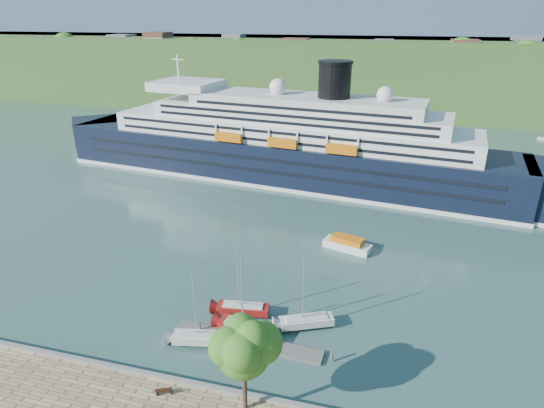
{
  "coord_description": "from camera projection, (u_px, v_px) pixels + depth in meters",
  "views": [
    {
      "loc": [
        15.2,
        -29.09,
        32.3
      ],
      "look_at": [
        -0.52,
        30.0,
        6.57
      ],
      "focal_mm": 30.0,
      "sensor_mm": 36.0,
      "label": 1
    }
  ],
  "objects": [
    {
      "name": "far_hillside",
      "position": [
        354.0,
        73.0,
        166.54
      ],
      "size": [
        400.0,
        50.0,
        24.0
      ],
      "primitive_type": "cube",
      "color": "#3A5C25",
      "rests_on": "ground"
    },
    {
      "name": "sailboat_white_far",
      "position": [
        307.0,
        295.0,
        48.88
      ],
      "size": [
        6.78,
        4.45,
        8.55
      ],
      "primitive_type": null,
      "rotation": [
        0.0,
        0.0,
        0.43
      ],
      "color": "silver",
      "rests_on": "ground"
    },
    {
      "name": "park_bench",
      "position": [
        164.0,
        390.0,
        40.26
      ],
      "size": [
        1.61,
        1.14,
        0.95
      ],
      "primitive_type": null,
      "rotation": [
        0.0,
        0.0,
        0.4
      ],
      "color": "#412112",
      "rests_on": "promenade"
    },
    {
      "name": "ground",
      "position": [
        194.0,
        391.0,
        42.03
      ],
      "size": [
        400.0,
        400.0,
        0.0
      ],
      "primitive_type": "plane",
      "color": "#2F534F",
      "rests_on": "ground"
    },
    {
      "name": "promenade_tree",
      "position": [
        244.0,
        363.0,
        37.09
      ],
      "size": [
        5.97,
        5.97,
        9.88
      ],
      "primitive_type": null,
      "color": "#326C1C",
      "rests_on": "promenade"
    },
    {
      "name": "cruise_ship",
      "position": [
        278.0,
        121.0,
        92.17
      ],
      "size": [
        109.56,
        29.56,
        24.35
      ],
      "primitive_type": null,
      "rotation": [
        0.0,
        0.0,
        -0.13
      ],
      "color": "black",
      "rests_on": "ground"
    },
    {
      "name": "tender_launch",
      "position": [
        347.0,
        243.0,
        66.99
      ],
      "size": [
        7.44,
        4.3,
        1.95
      ],
      "primitive_type": null,
      "rotation": [
        0.0,
        0.0,
        -0.29
      ],
      "color": "orange",
      "rests_on": "ground"
    },
    {
      "name": "sailboat_extra",
      "position": [
        242.0,
        283.0,
        50.98
      ],
      "size": [
        6.85,
        2.74,
        8.61
      ],
      "primitive_type": null,
      "rotation": [
        0.0,
        0.0,
        0.14
      ],
      "color": "maroon",
      "rests_on": "ground"
    },
    {
      "name": "quay_coping",
      "position": [
        193.0,
        383.0,
        41.41
      ],
      "size": [
        220.0,
        0.5,
        0.3
      ],
      "primitive_type": "cube",
      "color": "slate",
      "rests_on": "promenade"
    },
    {
      "name": "sailboat_red",
      "position": [
        246.0,
        301.0,
        47.43
      ],
      "size": [
        7.35,
        3.19,
        9.19
      ],
      "primitive_type": null,
      "rotation": [
        0.0,
        0.0,
        -0.18
      ],
      "color": "maroon",
      "rests_on": "ground"
    },
    {
      "name": "floating_pontoon",
      "position": [
        247.0,
        341.0,
        48.13
      ],
      "size": [
        16.52,
        2.95,
        0.37
      ],
      "primitive_type": null,
      "rotation": [
        0.0,
        0.0,
        -0.06
      ],
      "color": "slate",
      "rests_on": "ground"
    },
    {
      "name": "sailboat_white_near",
      "position": [
        200.0,
        311.0,
        46.28
      ],
      "size": [
        6.91,
        3.16,
        8.61
      ],
      "primitive_type": null,
      "rotation": [
        0.0,
        0.0,
        0.2
      ],
      "color": "silver",
      "rests_on": "ground"
    }
  ]
}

